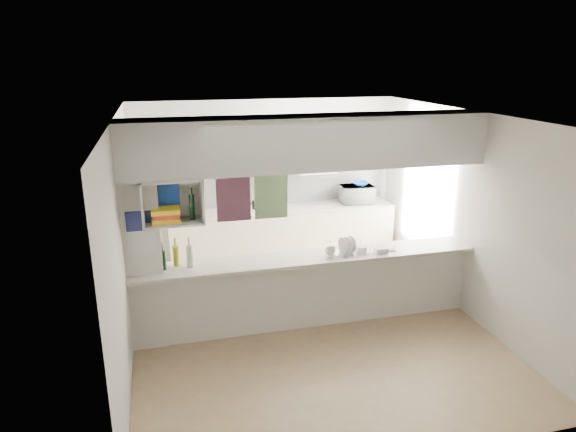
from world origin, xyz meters
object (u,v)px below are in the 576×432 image
object	(u,v)px
microwave	(357,194)
dish_rack	(350,246)
bowl	(360,184)
wine_bottles	(177,257)

from	to	relation	value
microwave	dish_rack	bearing A→B (deg)	69.98
microwave	bowl	bearing A→B (deg)	170.49
microwave	bowl	world-z (taller)	bowl
bowl	wine_bottles	xyz separation A→B (m)	(-3.03, -2.03, -0.19)
bowl	dish_rack	size ratio (longest dim) A/B	0.56
microwave	wine_bottles	size ratio (longest dim) A/B	1.42
microwave	dish_rack	world-z (taller)	microwave
bowl	wine_bottles	world-z (taller)	wine_bottles
dish_rack	wine_bottles	distance (m)	2.07
wine_bottles	bowl	bearing A→B (deg)	33.80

